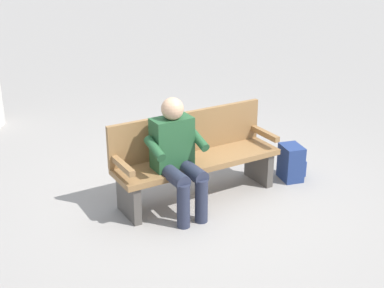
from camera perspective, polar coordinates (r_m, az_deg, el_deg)
The scene contains 4 objects.
ground_plane at distance 5.67m, azimuth 0.65°, elevation -5.76°, with size 40.00×40.00×0.00m, color gray.
bench_near at distance 5.52m, azimuth 0.29°, elevation -1.25°, with size 1.81×0.51×0.90m.
person_seated at distance 5.12m, azimuth -1.58°, elevation -1.13°, with size 0.58×0.58×1.18m.
backpack at distance 6.09m, azimuth 10.73°, elevation -2.01°, with size 0.31×0.33×0.41m.
Camera 1 is at (2.67, 4.25, 2.63)m, focal length 49.25 mm.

